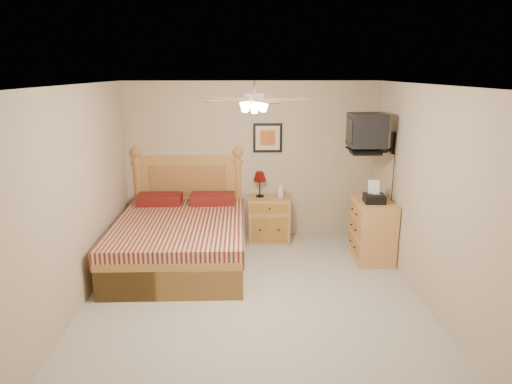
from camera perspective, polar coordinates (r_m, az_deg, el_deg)
floor at (r=5.61m, az=-0.25°, el=-13.25°), size 4.50×4.50×0.00m
ceiling at (r=4.94m, az=-0.28°, el=13.22°), size 4.00×4.50×0.04m
wall_back at (r=7.33m, az=-0.68°, el=3.93°), size 4.00×0.04×2.50m
wall_front at (r=3.03m, az=0.77°, el=-12.50°), size 4.00×0.04×2.50m
wall_left at (r=5.47m, az=-21.71°, el=-0.96°), size 0.04×4.50×2.50m
wall_right at (r=5.55m, az=20.85°, el=-0.65°), size 0.04×4.50×2.50m
bed at (r=6.41m, az=-9.56°, el=-2.53°), size 1.76×2.31×1.49m
nightstand at (r=7.33m, az=1.69°, el=-3.32°), size 0.68×0.52×0.71m
table_lamp at (r=7.21m, az=0.48°, el=0.98°), size 0.28×0.28×0.41m
lotion_bottle at (r=7.18m, az=3.14°, el=0.22°), size 0.09×0.09×0.24m
framed_picture at (r=7.25m, az=1.46°, el=6.78°), size 0.46×0.04×0.46m
dresser at (r=6.76m, az=14.37°, el=-4.65°), size 0.52×0.74×0.87m
fax_machine at (r=6.52m, az=14.63°, el=-0.02°), size 0.30×0.32×0.30m
magazine_lower at (r=6.88m, az=13.89°, el=-0.38°), size 0.22×0.29×0.03m
magazine_upper at (r=6.87m, az=13.90°, el=-0.20°), size 0.18×0.25×0.02m
wall_tv at (r=6.60m, az=14.93°, el=7.15°), size 0.56×0.46×0.58m
ceiling_fan at (r=4.75m, az=-0.22°, el=11.46°), size 1.14×1.14×0.28m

